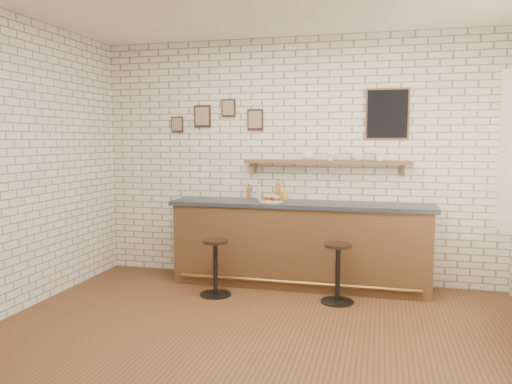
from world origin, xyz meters
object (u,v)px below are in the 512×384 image
at_px(bar_stool_right, 338,271).
at_px(bitters_bottle_white, 259,192).
at_px(bitters_bottle_amber, 278,191).
at_px(shelf_cup_b, 331,157).
at_px(shelf_cup_d, 380,157).
at_px(bar_stool_left, 215,266).
at_px(shelf_cup_a, 308,156).
at_px(sandwich_plate, 271,201).
at_px(condiment_bottle_yellow, 285,194).
at_px(bar_counter, 300,244).
at_px(bitters_bottle_brown, 249,193).
at_px(shelf_cup_c, 357,157).
at_px(ciabatta_sandwich, 272,198).

bearing_deg(bar_stool_right, bitters_bottle_white, 145.17).
xyz_separation_m(bitters_bottle_amber, shelf_cup_b, (0.64, 0.01, 0.44)).
height_order(shelf_cup_b, shelf_cup_d, shelf_cup_b).
distance_m(bar_stool_left, shelf_cup_a, 1.72).
distance_m(sandwich_plate, condiment_bottle_yellow, 0.28).
bearing_deg(bar_counter, bitters_bottle_brown, 164.23).
height_order(bitters_bottle_brown, bitters_bottle_amber, bitters_bottle_amber).
xyz_separation_m(bitters_bottle_brown, shelf_cup_c, (1.33, 0.01, 0.47)).
bearing_deg(bitters_bottle_amber, bitters_bottle_white, -180.00).
distance_m(ciabatta_sandwich, shelf_cup_d, 1.35).
bearing_deg(shelf_cup_d, shelf_cup_a, 175.35).
height_order(bitters_bottle_amber, shelf_cup_c, shelf_cup_c).
bearing_deg(condiment_bottle_yellow, bitters_bottle_amber, 180.00).
bearing_deg(sandwich_plate, shelf_cup_d, 11.67).
height_order(bar_counter, bitters_bottle_white, bitters_bottle_white).
bearing_deg(bitters_bottle_amber, bitters_bottle_brown, -180.00).
distance_m(sandwich_plate, ciabatta_sandwich, 0.04).
xyz_separation_m(bar_counter, bar_stool_left, (-0.86, -0.62, -0.17)).
xyz_separation_m(bar_counter, bitters_bottle_brown, (-0.68, 0.19, 0.58)).
bearing_deg(ciabatta_sandwich, bar_stool_left, -133.35).
bearing_deg(condiment_bottle_yellow, shelf_cup_d, 0.43).
relative_size(bitters_bottle_amber, condiment_bottle_yellow, 1.47).
distance_m(bar_counter, bitters_bottle_brown, 0.91).
height_order(bitters_bottle_amber, bar_stool_left, bitters_bottle_amber).
xyz_separation_m(bitters_bottle_white, bar_stool_left, (-0.31, -0.81, -0.75)).
relative_size(bar_stool_right, shelf_cup_d, 7.02).
bearing_deg(bar_stool_left, shelf_cup_b, 34.43).
bearing_deg(condiment_bottle_yellow, shelf_cup_c, 0.56).
xyz_separation_m(bar_counter, condiment_bottle_yellow, (-0.22, 0.19, 0.58)).
height_order(bitters_bottle_brown, bar_stool_left, bitters_bottle_brown).
relative_size(bitters_bottle_brown, bitters_bottle_white, 0.89).
bearing_deg(bar_stool_left, condiment_bottle_yellow, 51.64).
xyz_separation_m(sandwich_plate, bar_stool_left, (-0.52, -0.56, -0.68)).
distance_m(bar_stool_right, shelf_cup_d, 1.47).
height_order(shelf_cup_c, shelf_cup_d, shelf_cup_c).
distance_m(condiment_bottle_yellow, shelf_cup_d, 1.21).
bearing_deg(ciabatta_sandwich, sandwich_plate, 180.00).
xyz_separation_m(sandwich_plate, condiment_bottle_yellow, (0.12, 0.25, 0.07)).
bearing_deg(bar_stool_right, bitters_bottle_amber, 137.72).
bearing_deg(ciabatta_sandwich, shelf_cup_a, 33.94).
relative_size(sandwich_plate, bar_stool_left, 0.44).
height_order(bitters_bottle_white, bar_stool_left, bitters_bottle_white).
relative_size(bitters_bottle_brown, bar_stool_left, 0.29).
bearing_deg(bitters_bottle_brown, bitters_bottle_amber, 0.00).
xyz_separation_m(sandwich_plate, bitters_bottle_brown, (-0.34, 0.25, 0.07)).
bearing_deg(shelf_cup_d, bitters_bottle_brown, 175.66).
bearing_deg(bitters_bottle_amber, sandwich_plate, -97.61).
height_order(bitters_bottle_white, shelf_cup_b, shelf_cup_b).
height_order(sandwich_plate, shelf_cup_b, shelf_cup_b).
xyz_separation_m(bitters_bottle_brown, bitters_bottle_white, (0.13, 0.00, 0.01)).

